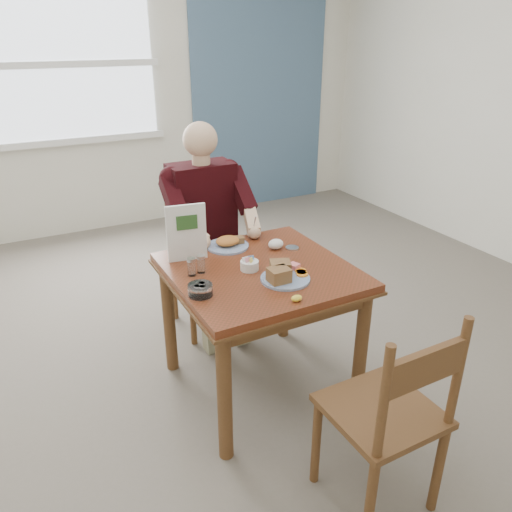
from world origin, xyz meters
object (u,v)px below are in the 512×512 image
chair_far (204,259)px  near_plate (283,274)px  chair_near (390,415)px  far_plate (228,243)px  diner (207,216)px  table (260,287)px

chair_far → near_plate: (0.04, -0.97, 0.30)m
chair_near → near_plate: size_ratio=3.40×
chair_near → far_plate: 1.30m
chair_far → far_plate: 0.56m
chair_near → diner: 1.68m
chair_far → far_plate: size_ratio=3.36×
table → near_plate: size_ratio=3.30×
chair_far → chair_near: size_ratio=1.00×
chair_far → diner: diner is taller
diner → chair_near: bearing=-87.0°
chair_near → far_plate: chair_near is taller
chair_near → diner: size_ratio=0.69×
chair_far → near_plate: bearing=-87.8°
chair_near → chair_far: bearing=92.8°
chair_far → diner: size_ratio=0.69×
diner → chair_far: bearing=90.0°
near_plate → far_plate: bearing=97.4°
chair_far → diner: bearing=-90.0°
diner → far_plate: (-0.03, -0.38, -0.04)m
table → near_plate: near_plate is taller
chair_far → far_plate: bearing=-93.3°
chair_far → diner: (0.00, -0.09, 0.33)m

